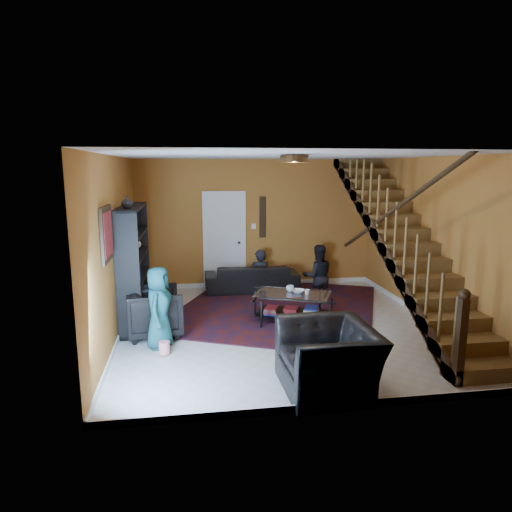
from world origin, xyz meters
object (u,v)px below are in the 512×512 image
at_px(coffee_table, 292,305).
at_px(armchair_right, 328,358).
at_px(bookshelf, 134,267).
at_px(sofa, 252,278).
at_px(armchair_left, 155,312).

bearing_deg(coffee_table, armchair_right, -93.58).
relative_size(bookshelf, sofa, 1.01).
bearing_deg(coffee_table, armchair_left, -170.96).
relative_size(sofa, coffee_table, 1.37).
relative_size(bookshelf, armchair_left, 2.37).
bearing_deg(coffee_table, bookshelf, 172.96).
distance_m(bookshelf, armchair_left, 0.97).
xyz_separation_m(sofa, coffee_table, (0.42, -2.03, -0.01)).
xyz_separation_m(armchair_left, armchair_right, (2.15, -2.15, 0.01)).
distance_m(armchair_right, coffee_table, 2.53).
distance_m(armchair_left, coffee_table, 2.34).
distance_m(sofa, coffee_table, 2.07).
distance_m(bookshelf, armchair_right, 3.84).
bearing_deg(bookshelf, coffee_table, -7.04).
relative_size(sofa, armchair_left, 2.36).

